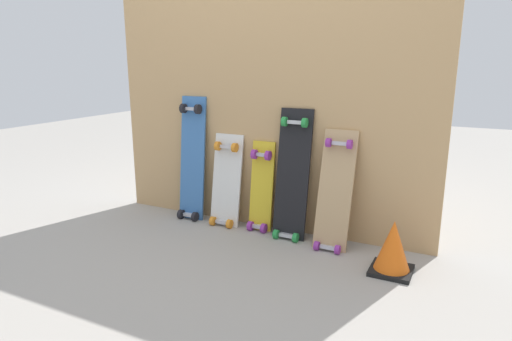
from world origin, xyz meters
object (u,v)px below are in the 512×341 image
skateboard_yellow (261,191)px  traffic_cone (393,248)px  skateboard_white (226,185)px  skateboard_natural (335,196)px  skateboard_blue (192,163)px  skateboard_black (292,179)px

skateboard_yellow → traffic_cone: skateboard_yellow is taller
skateboard_white → skateboard_natural: (0.81, -0.04, 0.04)m
skateboard_yellow → traffic_cone: bearing=-16.3°
skateboard_natural → traffic_cone: size_ratio=2.65×
skateboard_blue → skateboard_black: skateboard_blue is taller
skateboard_blue → skateboard_black: 0.80m
skateboard_black → traffic_cone: (0.71, -0.25, -0.25)m
skateboard_natural → traffic_cone: bearing=-28.4°
skateboard_natural → traffic_cone: (0.41, -0.22, -0.18)m
skateboard_white → traffic_cone: 1.25m
skateboard_white → skateboard_black: bearing=-1.1°
skateboard_yellow → traffic_cone: size_ratio=2.23×
skateboard_blue → skateboard_yellow: 0.58m
skateboard_white → skateboard_natural: skateboard_natural is taller
skateboard_blue → skateboard_white: size_ratio=1.35×
skateboard_yellow → traffic_cone: (0.94, -0.28, -0.13)m
skateboard_blue → skateboard_black: (0.80, -0.02, -0.03)m
skateboard_blue → skateboard_white: bearing=-1.8°
skateboard_blue → traffic_cone: 1.55m
skateboard_blue → skateboard_white: skateboard_blue is taller
skateboard_black → skateboard_natural: bearing=-6.1°
skateboard_white → skateboard_yellow: 0.27m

